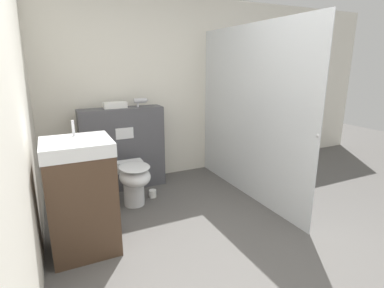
% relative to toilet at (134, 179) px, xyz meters
% --- Properties ---
extents(ground_plane, '(12.00, 12.00, 0.00)m').
position_rel_toilet_xyz_m(ground_plane, '(0.50, -1.54, -0.32)').
color(ground_plane, '#565451').
extents(wall_back, '(8.00, 0.06, 2.50)m').
position_rel_toilet_xyz_m(wall_back, '(0.50, 0.85, 0.93)').
color(wall_back, silver).
rests_on(wall_back, ground_plane).
extents(wall_side_left, '(0.06, 8.00, 2.50)m').
position_rel_toilet_xyz_m(wall_side_left, '(-1.00, -1.54, 0.93)').
color(wall_side_left, silver).
rests_on(wall_side_left, ground_plane).
extents(partition_panel, '(1.05, 0.28, 1.07)m').
position_rel_toilet_xyz_m(partition_panel, '(0.02, 0.58, 0.21)').
color(partition_panel, '#4C4C51').
rests_on(partition_panel, ground_plane).
extents(shower_glass, '(0.04, 2.17, 2.05)m').
position_rel_toilet_xyz_m(shower_glass, '(1.36, -0.26, 0.70)').
color(shower_glass, silver).
rests_on(shower_glass, ground_plane).
extents(toilet, '(0.35, 0.57, 0.51)m').
position_rel_toilet_xyz_m(toilet, '(0.00, 0.00, 0.00)').
color(toilet, white).
rests_on(toilet, ground_plane).
extents(sink_vanity, '(0.55, 0.53, 1.15)m').
position_rel_toilet_xyz_m(sink_vanity, '(-0.62, -0.63, 0.18)').
color(sink_vanity, '#473323').
rests_on(sink_vanity, ground_plane).
extents(hair_drier, '(0.19, 0.06, 0.11)m').
position_rel_toilet_xyz_m(hair_drier, '(0.28, 0.57, 0.82)').
color(hair_drier, '#B7B7BC').
rests_on(hair_drier, partition_panel).
extents(folded_towel, '(0.28, 0.13, 0.08)m').
position_rel_toilet_xyz_m(folded_towel, '(-0.04, 0.60, 0.78)').
color(folded_towel, white).
rests_on(folded_towel, partition_panel).
extents(spare_toilet_roll, '(0.09, 0.09, 0.09)m').
position_rel_toilet_xyz_m(spare_toilet_roll, '(0.26, 0.12, -0.28)').
color(spare_toilet_roll, white).
rests_on(spare_toilet_roll, ground_plane).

